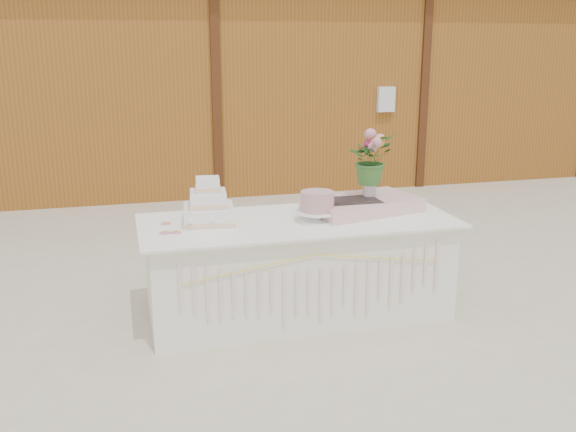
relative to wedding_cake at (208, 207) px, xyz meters
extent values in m
plane|color=beige|center=(0.67, -0.10, -0.89)|extent=(80.00, 80.00, 0.00)
cube|color=brown|center=(0.67, 5.90, 0.61)|extent=(12.00, 4.00, 3.00)
cube|color=white|center=(0.67, -0.10, -0.51)|extent=(2.28, 0.88, 0.75)
cube|color=white|center=(0.67, -0.10, -0.13)|extent=(2.40, 1.00, 0.02)
cube|color=white|center=(0.00, 0.00, -0.05)|extent=(0.40, 0.40, 0.13)
cube|color=#FDCBA0|center=(0.00, 0.00, -0.09)|extent=(0.42, 0.42, 0.03)
cube|color=white|center=(0.00, 0.00, 0.07)|extent=(0.29, 0.29, 0.11)
cube|color=#FDCBA0|center=(0.00, 0.00, 0.03)|extent=(0.30, 0.30, 0.03)
cube|color=white|center=(0.00, 0.00, 0.18)|extent=(0.19, 0.19, 0.10)
cube|color=#FDCBA0|center=(0.00, 0.00, 0.15)|extent=(0.20, 0.20, 0.03)
cylinder|color=white|center=(0.80, -0.18, -0.11)|extent=(0.27, 0.27, 0.02)
cylinder|color=white|center=(0.80, -0.18, -0.07)|extent=(0.08, 0.08, 0.05)
cylinder|color=white|center=(0.80, -0.18, -0.04)|extent=(0.32, 0.32, 0.01)
cylinder|color=#C38C93|center=(0.80, -0.18, 0.04)|extent=(0.25, 0.25, 0.15)
cube|color=beige|center=(1.23, 0.00, -0.06)|extent=(0.98, 0.70, 0.11)
cylinder|color=#A4A4A9|center=(1.31, 0.07, 0.07)|extent=(0.11, 0.11, 0.14)
imported|color=#306026|center=(1.31, 0.07, 0.34)|extent=(0.47, 0.45, 0.40)
camera|label=1|loc=(-0.61, -4.64, 1.19)|focal=40.00mm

